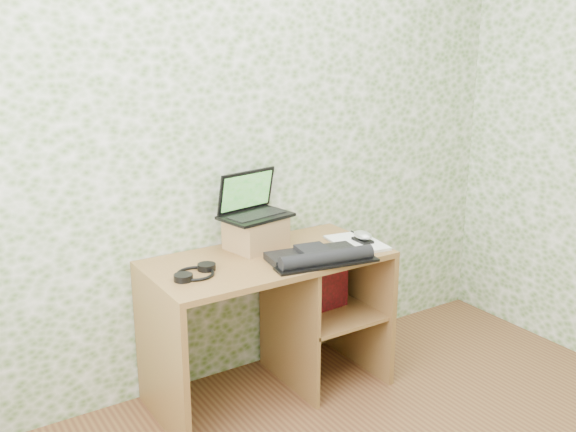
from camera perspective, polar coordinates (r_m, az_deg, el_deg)
wall_back at (r=3.31m, az=-4.67°, el=6.94°), size 3.50×0.00×3.50m
desk at (r=3.34m, az=-0.87°, el=-7.60°), size 1.20×0.60×0.75m
riser at (r=3.28m, az=-2.86°, el=-1.52°), size 0.31×0.27×0.16m
laptop at (r=3.27m, az=-3.22°, el=0.91°), size 0.38×0.30×0.23m
keyboard at (r=3.11m, az=2.76°, el=-3.59°), size 0.53×0.34×0.07m
headphones at (r=2.97m, az=-8.24°, el=-5.03°), size 0.23×0.23×0.03m
notepad at (r=3.38m, az=6.13°, el=-2.39°), size 0.27×0.35×0.02m
mouse at (r=3.37m, az=6.66°, el=-1.92°), size 0.08×0.13×0.04m
pen at (r=3.48m, az=6.25°, el=-1.65°), size 0.02×0.14×0.01m
red_box at (r=3.42m, az=3.17°, el=-5.69°), size 0.28×0.10×0.33m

